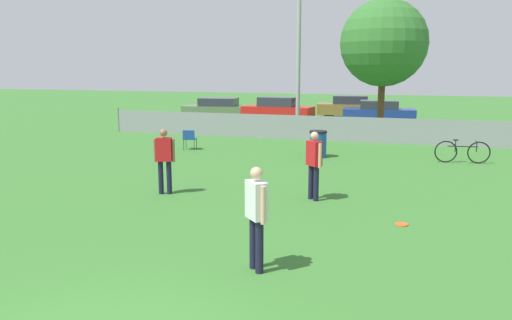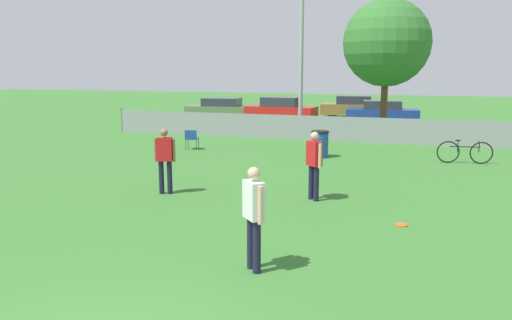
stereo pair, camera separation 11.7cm
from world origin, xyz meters
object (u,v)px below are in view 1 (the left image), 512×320
parked_car_blue (379,112)px  parked_car_tan (350,107)px  bicycle_sideline (462,152)px  player_defender_red (314,161)px  folding_chair_sideline (190,138)px  parked_car_olive (219,109)px  parked_car_red (278,110)px  tree_near_pole (384,43)px  frisbee_disc (401,224)px  trash_bin (318,144)px  light_pole (299,28)px  player_receiver_white (256,212)px  player_thrower_red (164,157)px

parked_car_blue → parked_car_tan: bearing=119.6°
bicycle_sideline → parked_car_blue: (-3.71, 12.28, 0.26)m
player_defender_red → folding_chair_sideline: bearing=178.0°
player_defender_red → parked_car_olive: player_defender_red is taller
parked_car_red → parked_car_blue: (5.87, 1.19, -0.07)m
folding_chair_sideline → tree_near_pole: bearing=-147.8°
folding_chair_sideline → parked_car_blue: (6.39, 12.52, 0.18)m
frisbee_disc → trash_bin: size_ratio=0.28×
light_pole → bicycle_sideline: bearing=-37.8°
bicycle_sideline → parked_car_red: size_ratio=0.42×
tree_near_pole → parked_car_blue: size_ratio=1.49×
folding_chair_sideline → parked_car_tan: bearing=-118.5°
light_pole → parked_car_red: light_pole is taller
bicycle_sideline → trash_bin: (-4.91, -0.38, 0.10)m
player_receiver_white → trash_bin: 10.63m
player_defender_red → parked_car_red: size_ratio=0.39×
tree_near_pole → parked_car_olive: (-10.27, 4.60, -3.68)m
tree_near_pole → player_receiver_white: bearing=-92.1°
player_thrower_red → frisbee_disc: player_thrower_red is taller
player_receiver_white → trash_bin: bearing=141.8°
tree_near_pole → parked_car_blue: bearing=94.9°
parked_car_red → player_receiver_white: bearing=-71.1°
player_defender_red → trash_bin: size_ratio=1.74×
player_defender_red → trash_bin: 6.10m
parked_car_tan → parked_car_blue: size_ratio=1.01×
parked_car_tan → parked_car_blue: 3.46m
tree_near_pole → trash_bin: (-1.69, -6.98, -3.87)m
player_defender_red → bicycle_sideline: (3.86, 6.37, -0.58)m
parked_car_red → bicycle_sideline: bearing=-44.9°
player_thrower_red → parked_car_blue: bearing=60.8°
bicycle_sideline → parked_car_olive: size_ratio=0.40×
light_pole → folding_chair_sideline: bearing=-118.2°
tree_near_pole → parked_car_blue: (-0.49, 5.68, -3.71)m
bicycle_sideline → frisbee_disc: bearing=-110.2°
parked_car_red → parked_car_tan: parked_car_red is taller
player_defender_red → tree_near_pole: bearing=129.7°
tree_near_pole → parked_car_tan: size_ratio=1.47×
trash_bin → parked_car_tan: bearing=93.1°
bicycle_sideline → parked_car_blue: parked_car_blue is taller
frisbee_disc → parked_car_olive: 22.34m
trash_bin → frisbee_disc: bearing=-66.8°
light_pole → player_thrower_red: bearing=-92.6°
frisbee_disc → trash_bin: (-3.18, 7.41, 0.47)m
tree_near_pole → folding_chair_sideline: size_ratio=8.13×
bicycle_sideline → parked_car_red: 14.66m
player_thrower_red → player_receiver_white: same height
player_defender_red → parked_car_tan: player_defender_red is taller
player_receiver_white → parked_car_tan: bearing=140.2°
tree_near_pole → player_defender_red: 13.42m
light_pole → parked_car_blue: 8.78m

